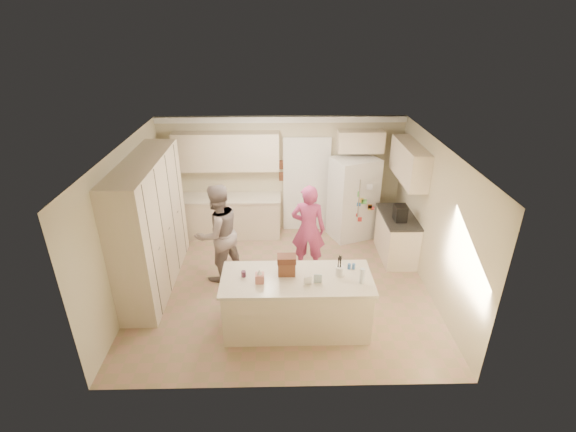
{
  "coord_description": "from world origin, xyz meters",
  "views": [
    {
      "loc": [
        -0.05,
        -6.31,
        4.49
      ],
      "look_at": [
        0.1,
        0.35,
        1.25
      ],
      "focal_mm": 26.0,
      "sensor_mm": 36.0,
      "label": 1
    }
  ],
  "objects_px": {
    "refrigerator": "(353,198)",
    "coffee_maker": "(400,213)",
    "dollhouse_body": "(287,268)",
    "island_base": "(296,304)",
    "utensil_crock": "(340,271)",
    "teen_girl": "(308,229)",
    "tissue_box": "(260,278)",
    "teen_boy": "(218,233)"
  },
  "relations": [
    {
      "from": "dollhouse_body",
      "to": "island_base",
      "type": "bearing_deg",
      "value": -33.69
    },
    {
      "from": "tissue_box",
      "to": "teen_boy",
      "type": "relative_size",
      "value": 0.08
    },
    {
      "from": "utensil_crock",
      "to": "tissue_box",
      "type": "relative_size",
      "value": 1.07
    },
    {
      "from": "refrigerator",
      "to": "dollhouse_body",
      "type": "height_order",
      "value": "refrigerator"
    },
    {
      "from": "dollhouse_body",
      "to": "teen_girl",
      "type": "relative_size",
      "value": 0.15
    },
    {
      "from": "tissue_box",
      "to": "teen_girl",
      "type": "height_order",
      "value": "teen_girl"
    },
    {
      "from": "island_base",
      "to": "coffee_maker",
      "type": "bearing_deg",
      "value": 42.83
    },
    {
      "from": "coffee_maker",
      "to": "tissue_box",
      "type": "xyz_separation_m",
      "value": [
        -2.6,
        -2.0,
        -0.07
      ]
    },
    {
      "from": "island_base",
      "to": "tissue_box",
      "type": "height_order",
      "value": "tissue_box"
    },
    {
      "from": "utensil_crock",
      "to": "refrigerator",
      "type": "bearing_deg",
      "value": 76.86
    },
    {
      "from": "refrigerator",
      "to": "island_base",
      "type": "relative_size",
      "value": 0.82
    },
    {
      "from": "dollhouse_body",
      "to": "teen_boy",
      "type": "xyz_separation_m",
      "value": [
        -1.21,
        1.32,
        -0.11
      ]
    },
    {
      "from": "teen_boy",
      "to": "teen_girl",
      "type": "distance_m",
      "value": 1.66
    },
    {
      "from": "coffee_maker",
      "to": "dollhouse_body",
      "type": "height_order",
      "value": "coffee_maker"
    },
    {
      "from": "refrigerator",
      "to": "teen_boy",
      "type": "bearing_deg",
      "value": -170.41
    },
    {
      "from": "dollhouse_body",
      "to": "teen_boy",
      "type": "distance_m",
      "value": 1.8
    },
    {
      "from": "coffee_maker",
      "to": "tissue_box",
      "type": "bearing_deg",
      "value": -142.43
    },
    {
      "from": "utensil_crock",
      "to": "tissue_box",
      "type": "distance_m",
      "value": 1.21
    },
    {
      "from": "island_base",
      "to": "tissue_box",
      "type": "relative_size",
      "value": 15.71
    },
    {
      "from": "utensil_crock",
      "to": "tissue_box",
      "type": "height_order",
      "value": "utensil_crock"
    },
    {
      "from": "island_base",
      "to": "utensil_crock",
      "type": "bearing_deg",
      "value": 4.4
    },
    {
      "from": "refrigerator",
      "to": "coffee_maker",
      "type": "xyz_separation_m",
      "value": [
        0.71,
        -1.11,
        0.17
      ]
    },
    {
      "from": "tissue_box",
      "to": "teen_girl",
      "type": "distance_m",
      "value": 1.94
    },
    {
      "from": "refrigerator",
      "to": "island_base",
      "type": "bearing_deg",
      "value": -134.82
    },
    {
      "from": "tissue_box",
      "to": "teen_boy",
      "type": "xyz_separation_m",
      "value": [
        -0.81,
        1.52,
        -0.07
      ]
    },
    {
      "from": "island_base",
      "to": "dollhouse_body",
      "type": "xyz_separation_m",
      "value": [
        -0.15,
        0.1,
        0.6
      ]
    },
    {
      "from": "dollhouse_body",
      "to": "teen_boy",
      "type": "height_order",
      "value": "teen_boy"
    },
    {
      "from": "coffee_maker",
      "to": "dollhouse_body",
      "type": "relative_size",
      "value": 1.15
    },
    {
      "from": "utensil_crock",
      "to": "teen_girl",
      "type": "relative_size",
      "value": 0.09
    },
    {
      "from": "refrigerator",
      "to": "teen_girl",
      "type": "distance_m",
      "value": 1.72
    },
    {
      "from": "utensil_crock",
      "to": "dollhouse_body",
      "type": "height_order",
      "value": "dollhouse_body"
    },
    {
      "from": "coffee_maker",
      "to": "tissue_box",
      "type": "relative_size",
      "value": 2.14
    },
    {
      "from": "dollhouse_body",
      "to": "teen_girl",
      "type": "xyz_separation_m",
      "value": [
        0.43,
        1.55,
        -0.16
      ]
    },
    {
      "from": "refrigerator",
      "to": "coffee_maker",
      "type": "bearing_deg",
      "value": -78.25
    },
    {
      "from": "dollhouse_body",
      "to": "teen_boy",
      "type": "relative_size",
      "value": 0.14
    },
    {
      "from": "island_base",
      "to": "dollhouse_body",
      "type": "distance_m",
      "value": 0.62
    },
    {
      "from": "dollhouse_body",
      "to": "teen_girl",
      "type": "height_order",
      "value": "teen_girl"
    },
    {
      "from": "coffee_maker",
      "to": "island_base",
      "type": "bearing_deg",
      "value": -137.17
    },
    {
      "from": "refrigerator",
      "to": "tissue_box",
      "type": "xyz_separation_m",
      "value": [
        -1.89,
        -3.11,
        0.1
      ]
    },
    {
      "from": "dollhouse_body",
      "to": "coffee_maker",
      "type": "bearing_deg",
      "value": 39.29
    },
    {
      "from": "coffee_maker",
      "to": "teen_girl",
      "type": "height_order",
      "value": "teen_girl"
    },
    {
      "from": "island_base",
      "to": "teen_girl",
      "type": "distance_m",
      "value": 1.73
    }
  ]
}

